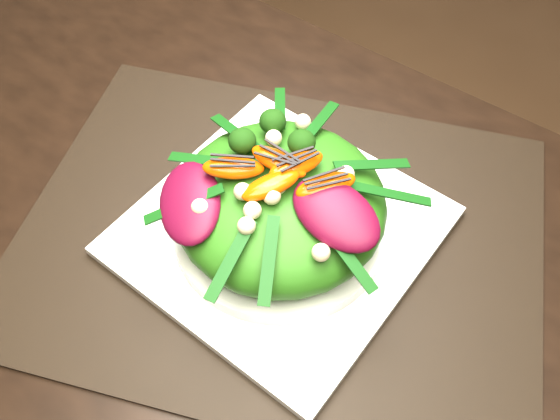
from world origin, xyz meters
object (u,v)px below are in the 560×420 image
Objects in this scene: placemat at (280,234)px; salad_bowl at (280,223)px; orange_segment at (284,167)px; plate_base at (280,230)px; lettuce_mound at (280,203)px.

salad_bowl is at bearing 0.00° from placemat.
orange_segment reaches higher than placemat.
plate_base is 0.01m from salad_bowl.
salad_bowl is 1.05× the size of lettuce_mound.
salad_bowl is at bearing -78.81° from orange_segment.
salad_bowl is (0.00, 0.00, 0.02)m from placemat.
salad_bowl is 0.04m from lettuce_mound.
plate_base is 0.10m from orange_segment.
lettuce_mound is at bearing 0.00° from placemat.
lettuce_mound is 0.05m from orange_segment.
orange_segment is (-0.00, 0.01, 0.10)m from plate_base.
salad_bowl reaches higher than plate_base.
lettuce_mound is 3.66× the size of orange_segment.
orange_segment is (-0.00, 0.01, 0.10)m from placemat.
lettuce_mound is (0.00, 0.00, 0.04)m from salad_bowl.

